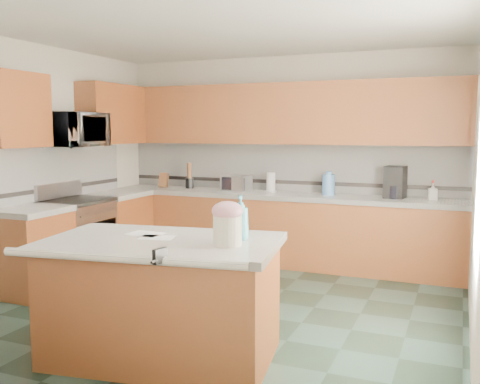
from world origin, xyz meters
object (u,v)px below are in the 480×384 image
at_px(island_top, 162,243).
at_px(toaster_oven, 236,183).
at_px(knife_block, 164,180).
at_px(island_base, 163,303).
at_px(treat_jar, 227,230).
at_px(coffee_maker, 395,182).
at_px(soap_bottle_island, 241,218).

xyz_separation_m(island_top, toaster_oven, (-0.73, 3.17, 0.14)).
bearing_deg(knife_block, island_base, -68.92).
bearing_deg(island_base, treat_jar, -8.66).
height_order(island_base, coffee_maker, coffee_maker).
bearing_deg(island_top, soap_bottle_island, 12.30).
height_order(island_top, treat_jar, treat_jar).
bearing_deg(island_top, island_base, 0.00).
bearing_deg(treat_jar, island_top, -176.61).
bearing_deg(toaster_oven, soap_bottle_island, -53.33).
distance_m(island_base, knife_block, 3.72).
distance_m(knife_block, toaster_oven, 1.12).
xyz_separation_m(soap_bottle_island, knife_block, (-2.41, 2.95, -0.07)).
relative_size(island_base, treat_jar, 7.70).
height_order(island_base, toaster_oven, toaster_oven).
bearing_deg(island_base, island_top, 0.00).
xyz_separation_m(island_base, island_top, (0.00, 0.00, 0.46)).
distance_m(treat_jar, knife_block, 3.97).
xyz_separation_m(island_base, coffee_maker, (1.32, 3.20, 0.68)).
xyz_separation_m(toaster_oven, coffee_maker, (2.06, 0.03, 0.09)).
bearing_deg(knife_block, island_top, -68.92).
relative_size(toaster_oven, coffee_maker, 0.94).
relative_size(soap_bottle_island, toaster_oven, 0.92).
relative_size(treat_jar, knife_block, 1.06).
distance_m(island_top, treat_jar, 0.56).
bearing_deg(treat_jar, toaster_oven, 115.18).
bearing_deg(coffee_maker, toaster_oven, -171.77).
bearing_deg(soap_bottle_island, knife_block, 122.60).
height_order(island_base, knife_block, knife_block).
xyz_separation_m(island_top, treat_jar, (0.54, 0.00, 0.14)).
height_order(knife_block, toaster_oven, same).
xyz_separation_m(island_base, toaster_oven, (-0.73, 3.17, 0.60)).
relative_size(knife_block, coffee_maker, 0.52).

